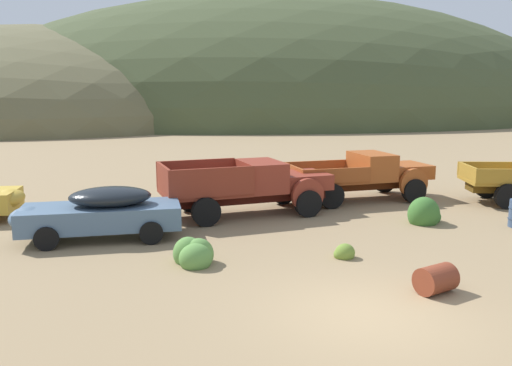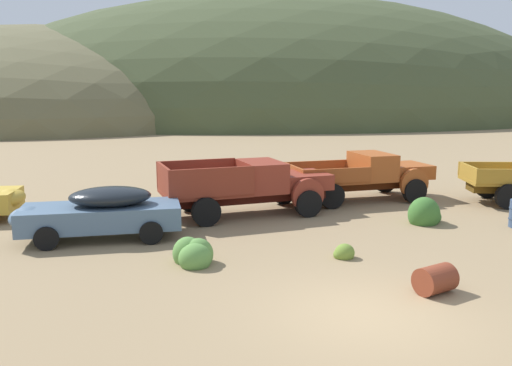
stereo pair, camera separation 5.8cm
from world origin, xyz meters
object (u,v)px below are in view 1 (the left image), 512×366
object	(u,v)px
truck_rust_red	(257,186)
oil_drum_tipped	(436,279)
car_chalk_blue	(97,212)
truck_oxide_orange	(370,175)

from	to	relation	value
truck_rust_red	oil_drum_tipped	size ratio (longest dim) A/B	6.28
car_chalk_blue	oil_drum_tipped	bearing A→B (deg)	142.05
car_chalk_blue	truck_oxide_orange	world-z (taller)	truck_oxide_orange
truck_oxide_orange	oil_drum_tipped	bearing A→B (deg)	-110.26
car_chalk_blue	truck_oxide_orange	bearing A→B (deg)	-160.30
oil_drum_tipped	truck_rust_red	bearing A→B (deg)	104.12
car_chalk_blue	truck_rust_red	size ratio (longest dim) A/B	0.79
car_chalk_blue	oil_drum_tipped	size ratio (longest dim) A/B	4.95
oil_drum_tipped	truck_oxide_orange	bearing A→B (deg)	73.03
truck_rust_red	truck_oxide_orange	size ratio (longest dim) A/B	1.06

